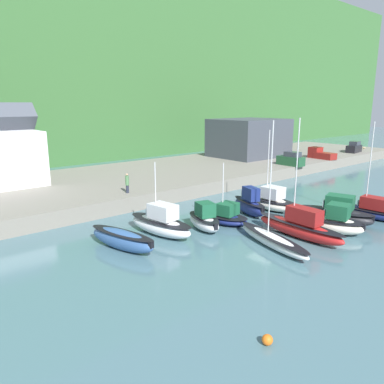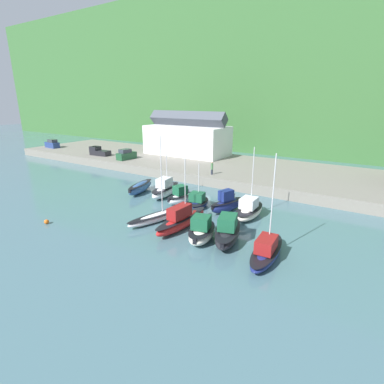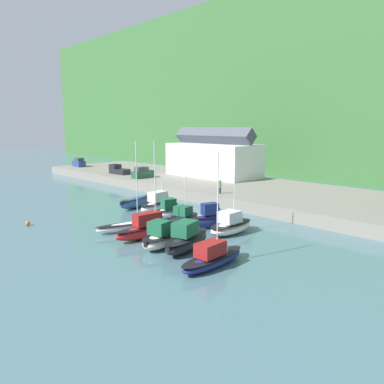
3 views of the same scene
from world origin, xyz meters
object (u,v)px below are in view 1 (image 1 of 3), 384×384
at_px(moored_boat_2, 204,220).
at_px(pickup_truck_0, 320,154).
at_px(moored_boat_6, 272,240).
at_px(moored_boat_4, 249,204).
at_px(moored_boat_8, 335,222).
at_px(moored_boat_7, 300,226).
at_px(person_on_quay, 127,183).
at_px(moored_boat_1, 161,223).
at_px(moored_boat_9, 336,213).
at_px(moored_boat_0, 122,239).
at_px(dog_on_quay, 364,148).
at_px(moored_boat_3, 226,216).
at_px(parked_car_1, 291,159).
at_px(mooring_buoy_0, 267,340).
at_px(moored_boat_10, 371,210).
at_px(moored_boat_5, 270,201).
at_px(parked_car_2, 354,148).

height_order(moored_boat_2, pickup_truck_0, pickup_truck_0).
xyz_separation_m(moored_boat_6, pickup_truck_0, (36.93, 18.23, 1.87)).
relative_size(moored_boat_4, pickup_truck_0, 1.13).
height_order(moored_boat_8, pickup_truck_0, pickup_truck_0).
relative_size(moored_boat_4, moored_boat_7, 0.55).
distance_m(moored_boat_2, person_on_quay, 11.13).
xyz_separation_m(moored_boat_1, moored_boat_9, (14.19, -8.27, 0.01)).
distance_m(moored_boat_0, moored_boat_1, 4.30).
bearing_deg(moored_boat_9, dog_on_quay, 5.82).
height_order(moored_boat_3, parked_car_1, moored_boat_3).
xyz_separation_m(moored_boat_0, moored_boat_8, (16.12, -8.76, 0.14)).
distance_m(moored_boat_3, moored_boat_7, 6.99).
relative_size(moored_boat_1, mooring_buoy_0, 13.60).
distance_m(moored_boat_3, moored_boat_4, 4.04).
bearing_deg(pickup_truck_0, moored_boat_3, -157.01).
distance_m(moored_boat_9, moored_boat_10, 4.67).
distance_m(moored_boat_5, mooring_buoy_0, 23.59).
xyz_separation_m(moored_boat_0, moored_boat_4, (14.69, -0.18, 0.24)).
height_order(moored_boat_1, mooring_buoy_0, moored_boat_1).
bearing_deg(moored_boat_7, moored_boat_3, 109.74).
relative_size(moored_boat_9, parked_car_2, 1.65).
bearing_deg(moored_boat_4, pickup_truck_0, 37.74).
distance_m(moored_boat_5, moored_boat_7, 8.62).
bearing_deg(parked_car_2, dog_on_quay, -92.80).
bearing_deg(person_on_quay, moored_boat_3, -70.00).
height_order(moored_boat_5, parked_car_2, moored_boat_5).
xyz_separation_m(moored_boat_8, pickup_truck_0, (30.14, 19.74, 1.46)).
bearing_deg(moored_boat_8, moored_boat_3, 109.45).
bearing_deg(moored_boat_1, moored_boat_8, -46.90).
relative_size(moored_boat_1, moored_boat_9, 0.98).
distance_m(moored_boat_7, moored_boat_10, 10.25).
distance_m(moored_boat_8, dog_on_quay, 52.08).
xyz_separation_m(moored_boat_0, parked_car_1, (35.85, 9.75, 1.70)).
relative_size(moored_boat_2, moored_boat_5, 0.59).
bearing_deg(moored_boat_9, moored_boat_6, 161.21).
bearing_deg(moored_boat_0, dog_on_quay, -3.00).
height_order(moored_boat_1, moored_boat_7, moored_boat_7).
height_order(moored_boat_6, moored_boat_10, moored_boat_6).
bearing_deg(pickup_truck_0, moored_boat_1, -161.56).
height_order(moored_boat_10, mooring_buoy_0, moored_boat_10).
xyz_separation_m(moored_boat_2, moored_boat_5, (9.75, 0.23, 0.01)).
xyz_separation_m(moored_boat_3, parked_car_1, (25.15, 10.50, 1.80)).
relative_size(moored_boat_6, moored_boat_9, 1.35).
distance_m(moored_boat_4, moored_boat_8, 8.69).
bearing_deg(moored_boat_7, dog_on_quay, 23.00).
xyz_separation_m(moored_boat_1, moored_boat_4, (10.46, -0.91, 0.03)).
relative_size(parked_car_1, parked_car_2, 0.96).
bearing_deg(pickup_truck_0, moored_boat_4, -155.79).
distance_m(moored_boat_6, moored_boat_8, 6.97).
bearing_deg(parked_car_1, moored_boat_3, -156.97).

